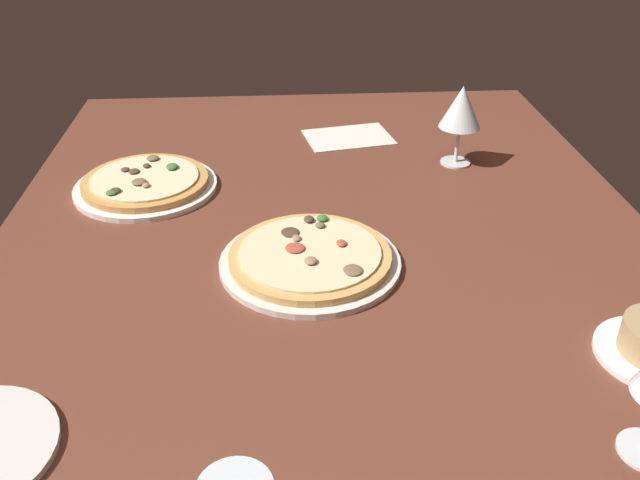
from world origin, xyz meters
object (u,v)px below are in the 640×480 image
Objects in this scene: pizza_main at (310,258)px; pizza_side at (146,183)px; paper_menu at (348,137)px; wine_glass_near at (461,109)px.

pizza_main and pizza_side have the same top height.
paper_menu is (-50.26, 11.10, -1.06)cm from pizza_main.
wine_glass_near reaches higher than pizza_main.
pizza_main is 40.38cm from pizza_side.
paper_menu is at bearing 119.03° from pizza_side.
wine_glass_near is (-7.74, 60.47, 10.21)cm from pizza_side.
paper_menu is at bearing 167.54° from pizza_main.
pizza_main is at bearing -23.34° from paper_menu.
pizza_side is 1.65× the size of wine_glass_near.
pizza_side is at bearing -71.85° from paper_menu.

